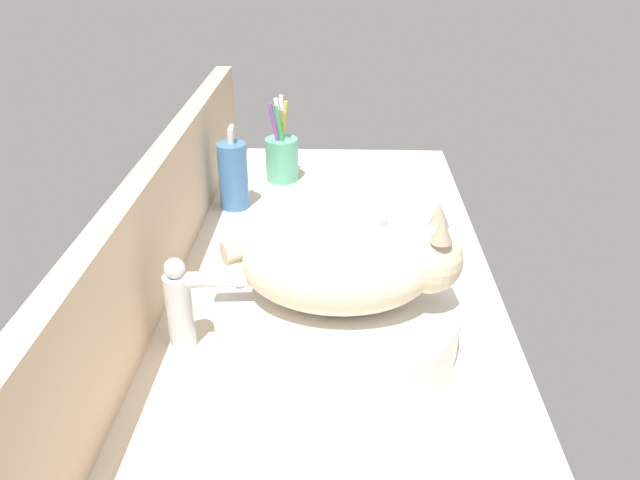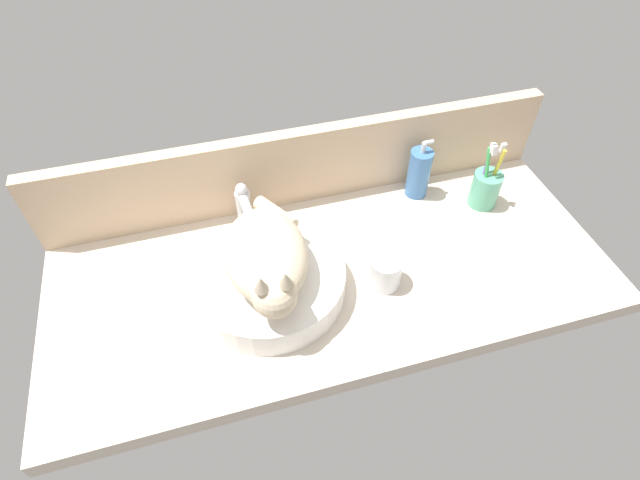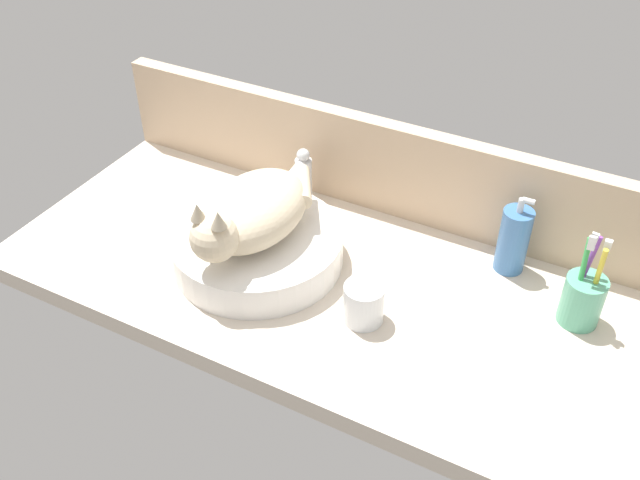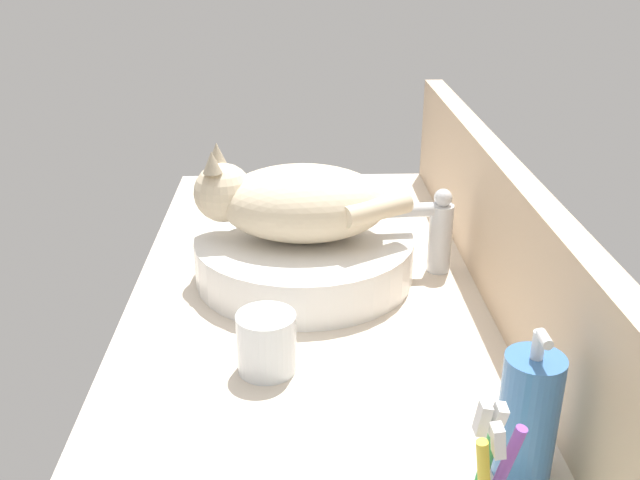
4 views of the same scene
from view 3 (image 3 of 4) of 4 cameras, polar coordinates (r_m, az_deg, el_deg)
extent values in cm
cube|color=beige|center=(137.04, 0.78, -3.70)|extent=(127.44, 55.23, 4.00)
cube|color=#CCAD8C|center=(148.36, 5.42, 5.78)|extent=(127.44, 3.60, 20.49)
cylinder|color=white|center=(138.01, -5.04, -0.58)|extent=(33.22, 33.22, 6.74)
ellipsoid|color=beige|center=(132.62, -5.25, 2.40)|extent=(18.37, 25.91, 11.00)
sphere|color=beige|center=(124.41, -8.44, 0.18)|extent=(8.80, 8.80, 8.80)
cone|color=tan|center=(119.38, -8.14, 1.61)|extent=(2.80, 2.80, 3.20)
cone|color=tan|center=(121.77, -9.78, 2.25)|extent=(2.80, 2.80, 3.20)
cylinder|color=beige|center=(137.63, -1.40, 4.32)|extent=(8.43, 11.07, 3.20)
cylinder|color=silver|center=(151.79, -1.32, 4.65)|extent=(3.60, 3.60, 11.00)
cylinder|color=silver|center=(145.34, -2.19, 5.25)|extent=(2.86, 10.12, 2.20)
sphere|color=silver|center=(148.16, -1.36, 6.80)|extent=(2.80, 2.80, 2.80)
cylinder|color=#3F72B2|center=(138.68, 15.21, -0.03)|extent=(5.77, 5.77, 13.37)
cylinder|color=silver|center=(133.97, 15.78, 2.68)|extent=(1.20, 1.20, 2.80)
cylinder|color=silver|center=(133.04, 16.37, 3.02)|extent=(2.20, 1.00, 1.00)
cylinder|color=#5BB28E|center=(132.42, 20.23, -4.56)|extent=(7.18, 7.18, 9.41)
cylinder|color=yellow|center=(129.77, 21.15, -3.35)|extent=(0.96, 3.09, 16.98)
cube|color=white|center=(124.63, 22.02, -0.43)|extent=(1.21, 1.10, 2.49)
cylinder|color=purple|center=(130.26, 20.21, -2.90)|extent=(2.62, 3.99, 16.88)
cube|color=white|center=(125.14, 21.05, 0.03)|extent=(1.45, 1.22, 2.62)
cylinder|color=green|center=(129.43, 20.08, -3.16)|extent=(1.94, 3.65, 16.94)
cube|color=white|center=(124.27, 20.92, -0.23)|extent=(1.35, 1.18, 2.57)
cylinder|color=white|center=(125.38, 3.52, -5.07)|extent=(7.26, 7.26, 7.57)
cylinder|color=silver|center=(126.27, 3.49, -5.49)|extent=(6.39, 6.39, 5.00)
camera|label=1|loc=(1.62, -29.49, 21.06)|focal=35.00mm
camera|label=2|loc=(0.72, -51.18, 25.39)|focal=28.00mm
camera|label=4|loc=(1.04, 46.24, 3.17)|focal=40.00mm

